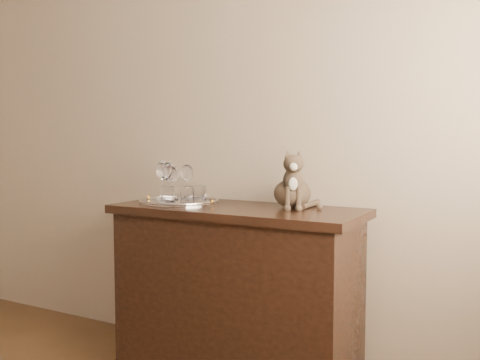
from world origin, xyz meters
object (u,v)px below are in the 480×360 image
object	(u,v)px
tumbler_c	(198,194)
tray	(179,202)
wine_glass_c	(163,181)
cat	(293,179)
wine_glass_a	(173,183)
tumbler_a	(188,195)
sideboard	(237,294)
wine_glass_d	(169,182)
tumbler_b	(168,194)
wine_glass_b	(187,182)

from	to	relation	value
tumbler_c	tray	bearing A→B (deg)	174.37
wine_glass_c	cat	bearing A→B (deg)	11.58
wine_glass_a	tumbler_a	bearing A→B (deg)	-30.11
wine_glass_c	tumbler_a	size ratio (longest dim) A/B	2.51
sideboard	wine_glass_d	size ratio (longest dim) A/B	6.10
tumbler_b	tray	bearing A→B (deg)	81.68
wine_glass_d	cat	world-z (taller)	cat
tray	tumbler_b	size ratio (longest dim) A/B	4.82
sideboard	tumbler_b	size ratio (longest dim) A/B	14.46
tumbler_b	wine_glass_b	bearing A→B (deg)	94.91
wine_glass_b	tumbler_a	bearing A→B (deg)	-53.97
sideboard	wine_glass_b	distance (m)	0.64
tray	wine_glass_d	world-z (taller)	wine_glass_d
wine_glass_b	cat	xyz separation A→B (m)	(0.60, -0.00, 0.04)
wine_glass_b	tumbler_c	world-z (taller)	wine_glass_b
tumbler_b	cat	size ratio (longest dim) A/B	0.31
wine_glass_b	tray	bearing A→B (deg)	-75.83
tray	wine_glass_b	xyz separation A→B (m)	(-0.03, 0.11, 0.09)
sideboard	wine_glass_a	world-z (taller)	wine_glass_a
tray	wine_glass_c	size ratio (longest dim) A/B	1.97
wine_glass_c	wine_glass_d	size ratio (longest dim) A/B	1.03
wine_glass_c	sideboard	bearing A→B (deg)	4.71
wine_glass_a	wine_glass_b	bearing A→B (deg)	57.60
tumbler_a	tumbler_c	xyz separation A→B (m)	(0.04, 0.03, 0.00)
tray	tumbler_a	size ratio (longest dim) A/B	4.93
tray	tumbler_c	xyz separation A→B (m)	(0.13, -0.01, 0.05)
wine_glass_a	wine_glass_c	bearing A→B (deg)	-94.35
sideboard	wine_glass_b	bearing A→B (deg)	163.80
wine_glass_b	tumbler_b	world-z (taller)	wine_glass_b
wine_glass_b	wine_glass_d	bearing A→B (deg)	-100.89
wine_glass_c	tumbler_c	bearing A→B (deg)	4.37
tumbler_a	cat	world-z (taller)	cat
wine_glass_a	tray	bearing A→B (deg)	-32.26
wine_glass_d	tumbler_c	world-z (taller)	wine_glass_d
tumbler_b	tumbler_c	distance (m)	0.15
tumbler_a	tumbler_c	bearing A→B (deg)	40.40
sideboard	wine_glass_b	xyz separation A→B (m)	(-0.36, 0.10, 0.52)
tumbler_a	cat	xyz separation A→B (m)	(0.49, 0.15, 0.09)
tumbler_a	wine_glass_b	bearing A→B (deg)	126.03
wine_glass_a	tumbler_b	bearing A→B (deg)	-64.70
wine_glass_b	wine_glass_c	world-z (taller)	wine_glass_c
tray	tumbler_b	xyz separation A→B (m)	(-0.01, -0.08, 0.05)
wine_glass_c	cat	distance (m)	0.66
wine_glass_c	tumbler_a	bearing A→B (deg)	-6.55
wine_glass_d	tumbler_c	bearing A→B (deg)	0.68
tray	tumbler_a	distance (m)	0.11
tumbler_c	tumbler_a	bearing A→B (deg)	-139.60
tumbler_c	cat	xyz separation A→B (m)	(0.45, 0.12, 0.08)
wine_glass_a	tumbler_a	size ratio (longest dim) A/B	2.19
tray	wine_glass_b	distance (m)	0.15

